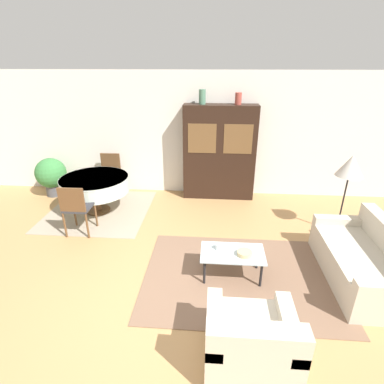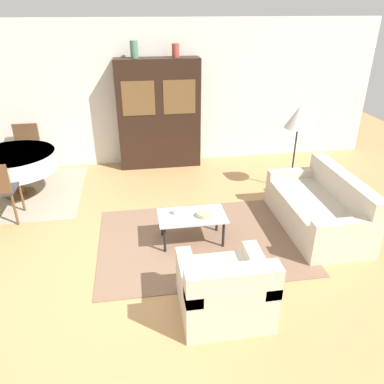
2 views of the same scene
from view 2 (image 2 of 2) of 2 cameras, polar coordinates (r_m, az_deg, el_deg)
name	(u,v)px [view 2 (image 2 of 2)]	position (r m, az deg, el deg)	size (l,w,h in m)	color
ground_plane	(131,274)	(4.65, -9.29, -12.24)	(14.00, 14.00, 0.00)	tan
wall_back	(123,96)	(7.43, -10.41, 14.25)	(10.00, 0.06, 2.70)	silver
area_rug	(201,240)	(5.16, 1.40, -7.38)	(2.75, 2.00, 0.01)	brown
dining_rug	(22,194)	(7.01, -24.49, -0.24)	(2.01, 2.03, 0.01)	gray
couch	(320,209)	(5.62, 18.88, -2.47)	(0.91, 1.73, 0.80)	beige
armchair	(225,290)	(3.94, 5.06, -14.72)	(0.90, 0.82, 0.78)	beige
coffee_table	(192,218)	(4.97, 0.00, -4.02)	(0.89, 0.51, 0.40)	black
display_cabinet	(159,114)	(7.28, -5.06, 11.70)	(1.55, 0.40, 2.05)	black
dining_table	(13,162)	(6.77, -25.56, 4.17)	(1.34, 1.34, 0.74)	brown
dining_chair_far	(27,146)	(7.58, -23.88, 6.40)	(0.44, 0.44, 0.94)	brown
floor_lamp	(299,119)	(6.39, 15.95, 10.60)	(0.45, 0.45, 1.45)	black
cup	(177,211)	(4.95, -2.36, -2.95)	(0.09, 0.09, 0.09)	white
bowl	(205,214)	(4.91, 1.95, -3.41)	(0.21, 0.21, 0.06)	tan
vase_tall	(134,49)	(7.06, -8.81, 20.68)	(0.14, 0.14, 0.29)	#4C7A60
vase_short	(176,50)	(7.11, -2.52, 20.76)	(0.13, 0.13, 0.24)	#9E4238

